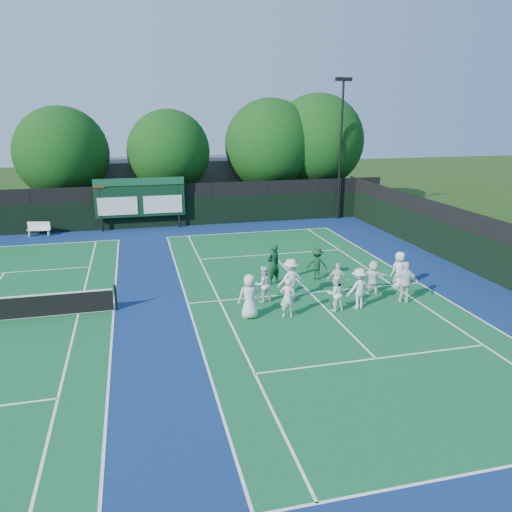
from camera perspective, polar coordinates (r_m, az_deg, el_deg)
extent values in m
plane|color=#1B380F|center=(21.73, 7.06, -5.10)|extent=(120.00, 120.00, 0.00)
cube|color=navy|center=(21.40, -9.19, -5.52)|extent=(34.00, 32.00, 0.01)
cube|color=#135C2E|center=(22.60, 6.17, -4.18)|extent=(10.97, 23.77, 0.00)
cube|color=white|center=(13.42, 24.95, -21.33)|extent=(10.97, 0.08, 0.00)
cube|color=white|center=(33.52, -0.73, 2.72)|extent=(10.97, 0.08, 0.00)
cube|color=white|center=(21.44, -7.82, -5.39)|extent=(0.08, 23.77, 0.00)
cube|color=white|center=(24.94, 18.12, -2.93)|extent=(0.08, 23.77, 0.00)
cube|color=white|center=(21.60, -4.19, -5.10)|extent=(0.08, 23.77, 0.00)
cube|color=white|center=(24.26, 15.36, -3.23)|extent=(0.08, 23.77, 0.00)
cube|color=white|center=(17.25, 13.53, -11.33)|extent=(8.23, 0.08, 0.00)
cube|color=white|center=(28.39, 1.79, 0.20)|extent=(8.23, 0.08, 0.00)
cube|color=white|center=(22.60, 6.17, -4.17)|extent=(0.08, 12.80, 0.00)
cube|color=white|center=(33.36, -24.86, 1.12)|extent=(10.97, 0.08, 0.00)
cube|color=white|center=(21.38, -15.95, -5.95)|extent=(0.08, 23.77, 0.00)
cube|color=white|center=(21.50, -19.62, -6.17)|extent=(0.08, 23.77, 0.00)
cube|color=white|center=(28.19, -26.80, -1.71)|extent=(8.23, 0.08, 0.00)
cube|color=black|center=(35.55, -11.40, 4.81)|extent=(34.00, 0.08, 2.00)
cube|color=black|center=(35.29, -11.53, 7.20)|extent=(34.00, 0.05, 1.00)
cube|color=black|center=(26.65, 24.75, -0.20)|extent=(0.08, 32.00, 2.00)
cube|color=black|center=(26.31, 25.14, 2.94)|extent=(0.05, 32.00, 1.00)
cylinder|color=black|center=(35.06, -17.34, 5.49)|extent=(0.16, 0.16, 3.50)
cylinder|color=black|center=(35.12, -8.81, 6.05)|extent=(0.16, 0.16, 3.50)
cube|color=black|center=(34.92, -13.12, 6.51)|extent=(6.00, 0.15, 2.60)
cube|color=#154A2C|center=(34.66, -13.23, 8.27)|extent=(6.00, 0.05, 0.50)
cube|color=silver|center=(34.92, -15.53, 5.51)|extent=(2.60, 0.04, 1.20)
cube|color=silver|center=(34.96, -10.60, 5.83)|extent=(2.60, 0.04, 1.20)
cube|color=#99170C|center=(34.74, -17.55, 7.80)|extent=(0.70, 0.04, 0.50)
cube|color=#525156|center=(43.59, -6.71, 8.43)|extent=(18.00, 6.00, 4.00)
cylinder|color=black|center=(37.74, 9.62, 11.70)|extent=(0.16, 0.16, 10.00)
cube|color=black|center=(37.69, 10.00, 19.29)|extent=(1.20, 0.30, 0.25)
cylinder|color=black|center=(21.19, -15.75, -4.59)|extent=(0.10, 0.10, 1.10)
cube|color=white|center=(35.50, -23.55, 2.76)|extent=(1.49, 0.66, 0.06)
cube|color=white|center=(35.58, -23.57, 3.24)|extent=(1.42, 0.34, 0.48)
cube|color=white|center=(35.65, -24.43, 2.36)|extent=(0.12, 0.34, 0.38)
cube|color=white|center=(35.45, -22.60, 2.50)|extent=(0.12, 0.34, 0.38)
cylinder|color=black|center=(39.21, -20.75, 5.49)|extent=(0.44, 0.44, 2.48)
sphere|color=#0C370E|center=(38.76, -21.31, 10.88)|extent=(6.59, 6.59, 6.59)
sphere|color=#0C370E|center=(39.04, -20.27, 10.04)|extent=(4.61, 4.61, 4.61)
cylinder|color=black|center=(39.01, -9.68, 6.39)|extent=(0.44, 0.44, 2.65)
sphere|color=#0C370E|center=(38.56, -9.94, 11.71)|extent=(6.14, 6.14, 6.14)
sphere|color=#0C370E|center=(38.96, -9.03, 10.89)|extent=(4.30, 4.30, 4.30)
cylinder|color=black|center=(40.32, 1.56, 6.96)|extent=(0.44, 0.44, 2.68)
sphere|color=#0C370E|center=(39.87, 1.60, 12.61)|extent=(7.05, 7.05, 7.05)
sphere|color=#0C370E|center=(40.37, 2.31, 11.65)|extent=(4.94, 4.94, 4.94)
cylinder|color=black|center=(41.51, 6.80, 7.18)|extent=(0.44, 0.44, 2.77)
sphere|color=#0C370E|center=(41.07, 7.00, 12.91)|extent=(7.40, 7.40, 7.40)
sphere|color=#0C370E|center=(41.61, 7.60, 11.91)|extent=(5.18, 5.18, 5.18)
sphere|color=#CEE91B|center=(22.17, 6.46, -4.54)|extent=(0.07, 0.07, 0.07)
sphere|color=#CEE91B|center=(20.36, -1.53, -6.38)|extent=(0.07, 0.07, 0.07)
sphere|color=#CEE91B|center=(24.46, 7.14, -2.54)|extent=(0.07, 0.07, 0.07)
sphere|color=#CEE91B|center=(24.06, 12.22, -3.12)|extent=(0.07, 0.07, 0.07)
imported|color=silver|center=(19.55, -0.76, -4.63)|extent=(0.88, 0.58, 1.80)
imported|color=silver|center=(19.70, 3.61, -4.77)|extent=(0.63, 0.46, 1.62)
imported|color=white|center=(20.54, 9.09, -4.22)|extent=(0.76, 0.61, 1.50)
imported|color=silver|center=(20.95, 11.68, -3.63)|extent=(1.21, 0.83, 1.72)
imported|color=white|center=(22.05, 16.71, -2.89)|extent=(1.14, 0.81, 1.79)
imported|color=silver|center=(21.22, 0.83, -3.23)|extent=(0.88, 0.75, 1.58)
imported|color=silver|center=(21.48, 3.98, -2.68)|extent=(1.27, 0.85, 1.82)
imported|color=white|center=(22.07, 9.31, -2.72)|extent=(0.98, 0.70, 1.54)
imported|color=white|center=(22.77, 13.22, -2.37)|extent=(1.48, 0.97, 1.53)
imported|color=white|center=(23.77, 16.06, -1.54)|extent=(0.93, 0.71, 1.72)
imported|color=#0F3A1C|center=(23.36, 2.00, -0.94)|extent=(0.83, 0.70, 1.92)
imported|color=#0F3A1E|center=(24.19, 6.98, -0.91)|extent=(1.14, 0.88, 1.55)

